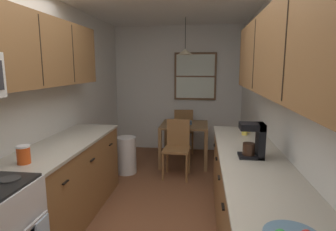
% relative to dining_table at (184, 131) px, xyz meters
% --- Properties ---
extents(ground_plane, '(12.00, 12.00, 0.00)m').
position_rel_dining_table_xyz_m(ground_plane, '(-0.21, -1.73, -0.60)').
color(ground_plane, brown).
extents(wall_left, '(0.10, 9.00, 2.55)m').
position_rel_dining_table_xyz_m(wall_left, '(-1.56, -1.73, 0.67)').
color(wall_left, silver).
rests_on(wall_left, ground).
extents(wall_right, '(0.10, 9.00, 2.55)m').
position_rel_dining_table_xyz_m(wall_right, '(1.14, -1.73, 0.67)').
color(wall_right, silver).
rests_on(wall_right, ground).
extents(wall_back, '(4.40, 0.10, 2.55)m').
position_rel_dining_table_xyz_m(wall_back, '(-0.21, 0.92, 0.67)').
color(wall_back, silver).
rests_on(wall_back, ground).
extents(counter_left, '(0.64, 1.89, 0.90)m').
position_rel_dining_table_xyz_m(counter_left, '(-1.21, -2.01, -0.15)').
color(counter_left, olive).
rests_on(counter_left, ground).
extents(upper_cabinets_left, '(0.33, 1.97, 0.70)m').
position_rel_dining_table_xyz_m(upper_cabinets_left, '(-1.35, -2.06, 1.27)').
color(upper_cabinets_left, olive).
extents(counter_right, '(0.64, 3.34, 0.90)m').
position_rel_dining_table_xyz_m(counter_right, '(0.79, -2.62, -0.15)').
color(counter_right, olive).
rests_on(counter_right, ground).
extents(upper_cabinets_right, '(0.33, 3.02, 0.67)m').
position_rel_dining_table_xyz_m(upper_cabinets_right, '(0.93, -2.67, 1.23)').
color(upper_cabinets_right, olive).
extents(dining_table, '(0.83, 0.81, 0.72)m').
position_rel_dining_table_xyz_m(dining_table, '(0.00, 0.00, 0.00)').
color(dining_table, brown).
rests_on(dining_table, ground).
extents(dining_chair_near, '(0.42, 0.42, 0.90)m').
position_rel_dining_table_xyz_m(dining_chair_near, '(-0.07, -0.61, -0.10)').
color(dining_chair_near, olive).
rests_on(dining_chair_near, ground).
extents(dining_chair_far, '(0.45, 0.45, 0.90)m').
position_rel_dining_table_xyz_m(dining_chair_far, '(-0.06, 0.62, -0.10)').
color(dining_chair_far, olive).
rests_on(dining_chair_far, ground).
extents(pendant_light, '(0.27, 0.27, 0.62)m').
position_rel_dining_table_xyz_m(pendant_light, '(-0.00, 0.00, 1.38)').
color(pendant_light, black).
extents(back_window, '(0.85, 0.05, 0.95)m').
position_rel_dining_table_xyz_m(back_window, '(0.15, 0.84, 0.94)').
color(back_window, brown).
extents(trash_bin, '(0.32, 0.32, 0.60)m').
position_rel_dining_table_xyz_m(trash_bin, '(-0.91, -0.61, -0.30)').
color(trash_bin, white).
rests_on(trash_bin, ground).
extents(storage_canister, '(0.11, 0.11, 0.16)m').
position_rel_dining_table_xyz_m(storage_canister, '(-1.21, -2.73, 0.38)').
color(storage_canister, '#D84C19').
rests_on(storage_canister, counter_left).
extents(coffee_maker, '(0.22, 0.18, 0.32)m').
position_rel_dining_table_xyz_m(coffee_maker, '(0.80, -2.31, 0.47)').
color(coffee_maker, black).
rests_on(coffee_maker, counter_right).
extents(mug_spare, '(0.11, 0.07, 0.09)m').
position_rel_dining_table_xyz_m(mug_spare, '(0.84, -1.44, 0.34)').
color(mug_spare, '#E5CC4C').
rests_on(mug_spare, counter_right).
extents(table_serving_bowl, '(0.20, 0.20, 0.06)m').
position_rel_dining_table_xyz_m(table_serving_bowl, '(0.03, -0.01, 0.15)').
color(table_serving_bowl, '#4C7299').
rests_on(table_serving_bowl, dining_table).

